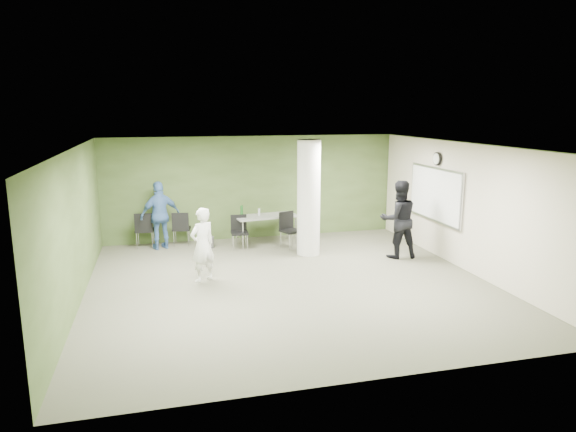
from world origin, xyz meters
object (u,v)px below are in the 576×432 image
object	(u,v)px
folding_table	(265,217)
man_black	(399,219)
chair_back_left	(144,227)
man_blue	(160,215)
woman_white	(203,245)

from	to	relation	value
folding_table	man_black	size ratio (longest dim) A/B	0.91
chair_back_left	man_blue	xyz separation A→B (m)	(0.41, -0.16, 0.33)
chair_back_left	man_black	xyz separation A→B (m)	(5.91, -2.37, 0.39)
chair_back_left	man_black	world-z (taller)	man_black
chair_back_left	man_blue	bearing A→B (deg)	162.72
folding_table	woman_white	xyz separation A→B (m)	(-1.86, -2.65, 0.06)
folding_table	woman_white	world-z (taller)	woman_white
woman_white	man_blue	xyz separation A→B (m)	(-0.81, 2.84, 0.09)
man_blue	woman_white	bearing A→B (deg)	87.00
folding_table	man_blue	bearing A→B (deg)	167.64
chair_back_left	man_blue	size ratio (longest dim) A/B	0.54
woman_white	man_blue	distance (m)	2.95
chair_back_left	woman_white	bearing A→B (deg)	116.58
chair_back_left	woman_white	xyz separation A→B (m)	(1.22, -3.00, 0.23)
woman_white	man_blue	bearing A→B (deg)	-104.76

